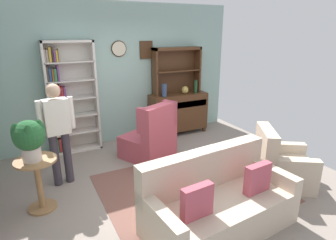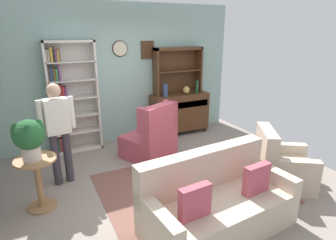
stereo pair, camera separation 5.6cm
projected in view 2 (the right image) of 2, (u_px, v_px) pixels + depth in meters
ground_plane at (168, 182)px, 4.42m from camera, size 5.40×4.60×0.02m
wall_back at (122, 74)px, 5.81m from camera, size 5.00×0.09×2.80m
area_rug at (189, 188)px, 4.25m from camera, size 2.53×2.09×0.01m
bookshelf at (69, 99)px, 5.29m from camera, size 0.90×0.30×2.10m
sideboard at (179, 112)px, 6.36m from camera, size 1.30×0.45×0.92m
sideboard_hutch at (178, 64)px, 6.13m from camera, size 1.10×0.26×1.00m
vase_tall at (165, 90)px, 5.96m from camera, size 0.11×0.11×0.27m
vase_round at (186, 90)px, 6.20m from camera, size 0.15×0.15×0.17m
bottle_wine at (197, 87)px, 6.28m from camera, size 0.07×0.07×0.28m
couch_floral at (216, 204)px, 3.33m from camera, size 1.87×1.00×0.90m
armchair_floral at (281, 167)px, 4.28m from camera, size 1.06×1.05×0.88m
wingback_chair at (151, 138)px, 5.14m from camera, size 1.05×1.06×1.05m
plant_stand at (38, 178)px, 3.66m from camera, size 0.52×0.52×0.72m
potted_plant_large at (29, 137)px, 3.45m from camera, size 0.38×0.38×0.53m
person_reading at (58, 127)px, 4.15m from camera, size 0.53×0.24×1.56m
coffee_table at (182, 166)px, 4.16m from camera, size 0.80×0.50×0.42m
book_stack at (176, 163)px, 4.02m from camera, size 0.21×0.15×0.08m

